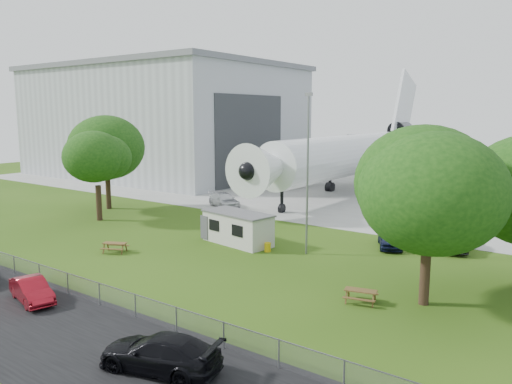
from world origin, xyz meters
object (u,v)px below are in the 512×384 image
Objects in this scene: hangar at (164,120)px; picnic_east at (360,303)px; airliner at (352,154)px; picnic_west at (115,252)px; car_centre_sedan at (32,290)px; site_cabin at (238,228)px.

hangar is 65.67m from picnic_east.
hangar is 36.21m from airliner.
picnic_west is 19.76m from picnic_east.
hangar is at bearing 52.76° from car_centre_sedan.
car_centre_sedan is at bearing -91.15° from picnic_west.
site_cabin is at bearing -82.35° from airliner.
airliner is at bearing 101.83° from picnic_east.
car_centre_sedan is at bearing -87.00° from airliner.
site_cabin is 3.85× the size of picnic_east.
airliner is at bearing 16.74° from car_centre_sedan.
airliner is 11.65× the size of car_centre_sedan.
airliner is at bearing 60.32° from picnic_west.
hangar is 23.89× the size of picnic_west.
hangar reaches higher than site_cabin.
site_cabin reaches higher than picnic_west.
hangar reaches higher than picnic_east.
airliner is (35.97, -0.14, -4.14)m from hangar.
picnic_east is at bearing -34.31° from hangar.
picnic_west is 0.44× the size of car_centre_sedan.
airliner reaches higher than site_cabin.
hangar is at bearing 131.63° from picnic_east.
site_cabin is 17.12m from car_centre_sedan.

